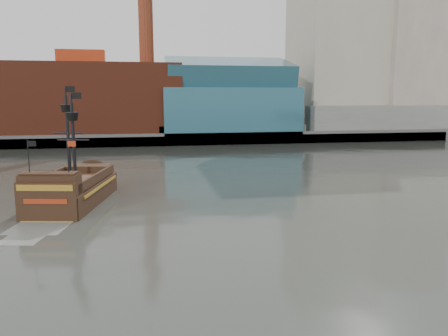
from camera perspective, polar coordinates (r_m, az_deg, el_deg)
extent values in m
plane|color=#2C2F29|center=(31.47, 7.03, -9.87)|extent=(400.00, 400.00, 0.00)
cube|color=slate|center=(121.00, -6.07, 4.98)|extent=(220.00, 60.00, 2.00)
cube|color=#4C4C49|center=(91.70, -4.67, 3.76)|extent=(220.00, 1.00, 2.60)
cube|color=maroon|center=(101.13, -17.93, 8.53)|extent=(42.00, 18.00, 15.00)
cube|color=#285A6B|center=(100.18, 0.60, 7.55)|extent=(30.00, 16.00, 10.00)
cube|color=#B1A693|center=(119.77, 14.48, 16.20)|extent=(20.00, 22.00, 46.00)
cube|color=#AFA193|center=(124.43, 22.96, 13.65)|extent=(18.00, 18.00, 38.00)
cube|color=#B1A693|center=(139.62, 15.38, 16.40)|extent=(24.00, 20.00, 52.00)
cube|color=slate|center=(110.33, 20.90, 6.07)|extent=(40.00, 6.00, 6.00)
cylinder|color=maroon|center=(103.81, -10.21, 19.11)|extent=(3.20, 3.20, 22.00)
cube|color=#285A6B|center=(100.23, 0.61, 12.12)|extent=(28.00, 14.94, 8.78)
cube|color=black|center=(45.00, -18.99, -3.58)|extent=(7.50, 13.19, 2.69)
cube|color=#4B2B1B|center=(44.70, -19.09, -1.70)|extent=(6.75, 11.87, 0.31)
cube|color=black|center=(49.26, -17.16, -0.18)|extent=(4.80, 3.29, 1.04)
cube|color=black|center=(39.64, -21.77, -2.10)|extent=(5.15, 2.58, 1.86)
cube|color=black|center=(39.14, -22.16, -4.75)|extent=(5.03, 1.24, 4.14)
cube|color=#A57520|center=(38.65, -22.39, -2.42)|extent=(4.58, 0.99, 0.52)
cube|color=#9A2D10|center=(38.89, -22.29, -4.06)|extent=(3.57, 0.79, 0.41)
cylinder|color=black|center=(45.86, -19.69, 3.83)|extent=(0.34, 0.34, 8.07)
cylinder|color=black|center=(42.09, -19.04, 2.98)|extent=(0.34, 0.34, 7.45)
cone|color=black|center=(45.69, -19.89, 7.32)|extent=(1.34, 1.34, 0.72)
cone|color=black|center=(41.90, -19.22, 6.36)|extent=(1.34, 1.34, 0.72)
cube|color=black|center=(45.52, -19.47, 9.68)|extent=(0.92, 0.21, 0.57)
cube|color=black|center=(41.70, -18.75, 8.93)|extent=(0.92, 0.21, 0.57)
cube|color=gray|center=(37.92, -23.06, -7.19)|extent=(5.04, 4.51, 0.02)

